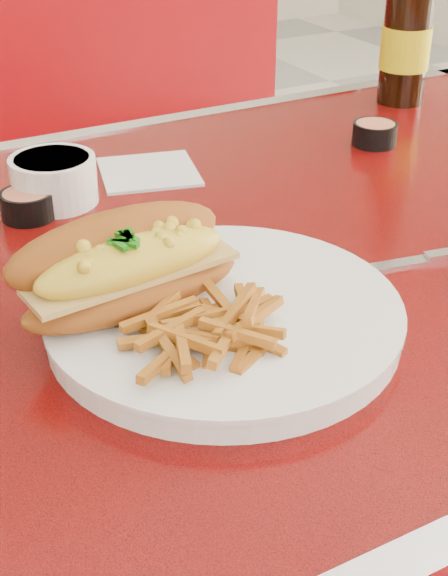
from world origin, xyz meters
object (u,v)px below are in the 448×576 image
diner_table (268,363)px  mac_hoagie (127,265)px  knife (418,260)px  sauce_cup_right (375,133)px  beer_bottle (407,29)px  fork (238,260)px  booth_bench_far (66,290)px  sauce_cup_left (28,204)px  dinner_plate (224,316)px  gravy_ramekin (54,178)px

diner_table → mac_hoagie: 0.31m
mac_hoagie → knife: bearing=-11.7°
sauce_cup_right → beer_bottle: (0.15, 0.13, 0.09)m
fork → booth_bench_far: bearing=-13.9°
fork → diner_table: bearing=-60.6°
sauce_cup_left → mac_hoagie: bearing=-86.9°
fork → sauce_cup_right: size_ratio=1.85×
booth_bench_far → mac_hoagie: booth_bench_far is taller
diner_table → sauce_cup_right: (0.27, 0.17, 0.18)m
sauce_cup_right → sauce_cup_left: bearing=-179.6°
sauce_cup_left → beer_bottle: (0.63, 0.14, 0.09)m
booth_bench_far → knife: size_ratio=6.21×
mac_hoagie → sauce_cup_right: size_ratio=2.76×
dinner_plate → diner_table: bearing=45.1°
mac_hoagie → knife: 0.30m
fork → knife: (0.17, -0.05, -0.02)m
diner_table → sauce_cup_right: sauce_cup_right is taller
booth_bench_far → sauce_cup_right: 0.85m
sauce_cup_left → beer_bottle: beer_bottle is taller
mac_hoagie → knife: size_ratio=1.08×
sauce_cup_left → booth_bench_far: bearing=71.9°
booth_bench_far → beer_bottle: bearing=-50.3°
dinner_plate → mac_hoagie: size_ratio=1.49×
fork → sauce_cup_right: 0.41m
diner_table → sauce_cup_left: 0.32m
fork → beer_bottle: (0.49, 0.37, 0.09)m
booth_bench_far → mac_hoagie: size_ratio=5.76×
gravy_ramekin → sauce_cup_right: 0.44m
mac_hoagie → fork: mac_hoagie is taller
fork → sauce_cup_right: bearing=-64.6°
diner_table → dinner_plate: 0.25m
booth_bench_far → gravy_ramekin: size_ratio=11.75×
gravy_ramekin → mac_hoagie: bearing=-95.1°
booth_bench_far → fork: booth_bench_far is taller
fork → beer_bottle: size_ratio=0.48×
gravy_ramekin → sauce_cup_right: gravy_ramekin is taller
diner_table → mac_hoagie: bearing=-156.8°
knife → gravy_ramekin: bearing=141.2°
booth_bench_far → fork: bearing=-94.9°
dinner_plate → gravy_ramekin: 0.33m
diner_table → dinner_plate: (-0.13, -0.13, 0.17)m
diner_table → beer_bottle: 0.59m
diner_table → mac_hoagie: mac_hoagie is taller
booth_bench_far → dinner_plate: 1.07m
diner_table → fork: (-0.08, -0.06, 0.18)m
mac_hoagie → beer_bottle: size_ratio=0.71×
diner_table → gravy_ramekin: size_ratio=12.04×
fork → gravy_ramekin: bearing=11.4°
dinner_plate → sauce_cup_left: (-0.08, 0.30, 0.00)m
diner_table → beer_bottle: (0.42, 0.31, 0.27)m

